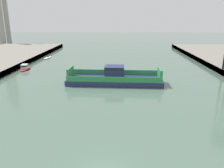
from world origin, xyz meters
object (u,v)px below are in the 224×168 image
moored_boat_mid_right (25,67)px  moored_boat_near_left (48,58)px  smokestack_distant_a (4,3)px  chain_ferry (115,78)px

moored_boat_mid_right → moored_boat_near_left: bearing=87.8°
moored_boat_near_left → smokestack_distant_a: smokestack_distant_a is taller
moored_boat_near_left → moored_boat_mid_right: moored_boat_mid_right is taller
chain_ferry → smokestack_distant_a: (-57.95, 73.06, 19.18)m
smokestack_distant_a → moored_boat_near_left: bearing=-51.7°
moored_boat_near_left → chain_ferry: bearing=-51.5°
chain_ferry → smokestack_distant_a: smokestack_distant_a is taller
chain_ferry → moored_boat_near_left: chain_ferry is taller
moored_boat_mid_right → chain_ferry: bearing=-26.5°
moored_boat_near_left → moored_boat_mid_right: size_ratio=0.88×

